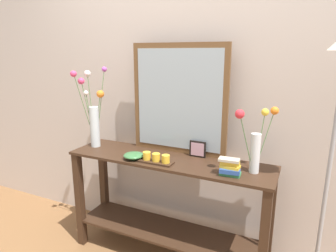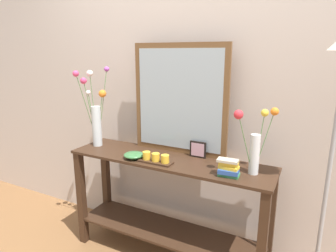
{
  "view_description": "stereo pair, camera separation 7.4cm",
  "coord_description": "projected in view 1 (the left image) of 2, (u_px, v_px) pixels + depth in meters",
  "views": [
    {
      "loc": [
        0.86,
        -1.81,
        1.56
      ],
      "look_at": [
        0.0,
        0.0,
        1.06
      ],
      "focal_mm": 31.46,
      "sensor_mm": 36.0,
      "label": 1
    },
    {
      "loc": [
        0.92,
        -1.78,
        1.56
      ],
      "look_at": [
        0.0,
        0.0,
        1.06
      ],
      "focal_mm": 31.46,
      "sensor_mm": 36.0,
      "label": 2
    }
  ],
  "objects": [
    {
      "name": "candle_tray",
      "position": [
        156.0,
        159.0,
        2.04
      ],
      "size": [
        0.24,
        0.09,
        0.07
      ],
      "color": "#382316",
      "rests_on": "console_table"
    },
    {
      "name": "book_stack",
      "position": [
        230.0,
        167.0,
        1.83
      ],
      "size": [
        0.14,
        0.1,
        0.11
      ],
      "color": "#388E56",
      "rests_on": "console_table"
    },
    {
      "name": "picture_frame_small",
      "position": [
        198.0,
        149.0,
        2.15
      ],
      "size": [
        0.12,
        0.01,
        0.12
      ],
      "color": "black",
      "rests_on": "console_table"
    },
    {
      "name": "vase_right",
      "position": [
        256.0,
        142.0,
        1.83
      ],
      "size": [
        0.23,
        0.22,
        0.42
      ],
      "color": "silver",
      "rests_on": "console_table"
    },
    {
      "name": "wall_back",
      "position": [
        185.0,
        80.0,
        2.28
      ],
      "size": [
        6.4,
        0.08,
        2.7
      ],
      "primitive_type": "cube",
      "color": "beige",
      "rests_on": "ground"
    },
    {
      "name": "tall_vase_left",
      "position": [
        93.0,
        115.0,
        2.35
      ],
      "size": [
        0.16,
        0.28,
        0.64
      ],
      "color": "silver",
      "rests_on": "console_table"
    },
    {
      "name": "floor_lamp",
      "position": [
        334.0,
        134.0,
        1.6
      ],
      "size": [
        0.24,
        0.24,
        1.67
      ],
      "color": "#9E9EA3",
      "rests_on": "ground"
    },
    {
      "name": "decorative_bowl",
      "position": [
        134.0,
        155.0,
        2.12
      ],
      "size": [
        0.15,
        0.15,
        0.05
      ],
      "color": "#38703D",
      "rests_on": "console_table"
    },
    {
      "name": "console_table",
      "position": [
        168.0,
        198.0,
        2.21
      ],
      "size": [
        1.51,
        0.39,
        0.81
      ],
      "color": "#382316",
      "rests_on": "ground"
    },
    {
      "name": "mirror_leaning",
      "position": [
        179.0,
        100.0,
        2.17
      ],
      "size": [
        0.74,
        0.03,
        0.82
      ],
      "color": "brown",
      "rests_on": "console_table"
    }
  ]
}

